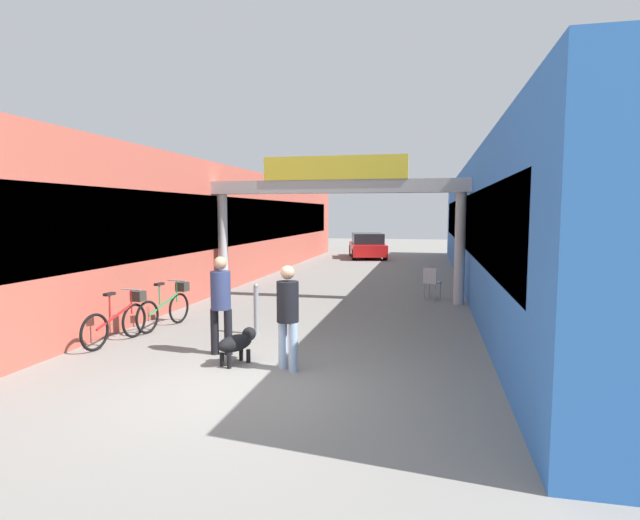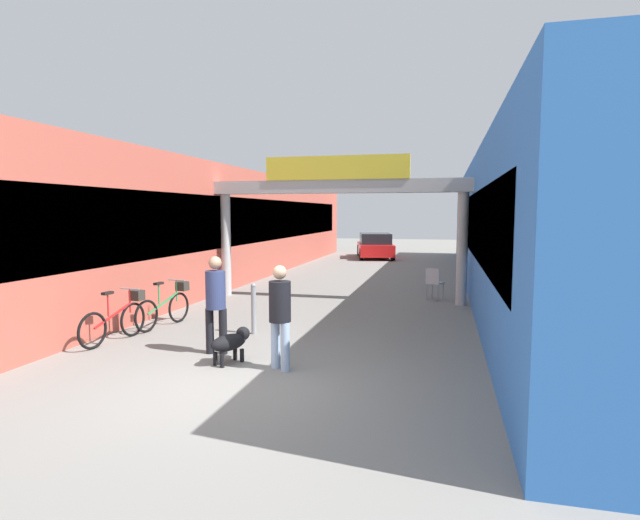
# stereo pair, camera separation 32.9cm
# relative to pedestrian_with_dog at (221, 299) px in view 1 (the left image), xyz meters

# --- Properties ---
(ground_plane) EXTENTS (80.00, 80.00, 0.00)m
(ground_plane) POSITION_rel_pedestrian_with_dog_xyz_m (0.90, -1.44, -0.97)
(ground_plane) COLOR gray
(storefront_left) EXTENTS (3.00, 26.00, 3.90)m
(storefront_left) POSITION_rel_pedestrian_with_dog_xyz_m (-4.19, 9.56, 0.98)
(storefront_left) COLOR #B25142
(storefront_left) RESTS_ON ground_plane
(storefront_right) EXTENTS (3.00, 26.00, 3.90)m
(storefront_right) POSITION_rel_pedestrian_with_dog_xyz_m (5.99, 9.56, 0.98)
(storefront_right) COLOR blue
(storefront_right) RESTS_ON ground_plane
(arcade_sign_gateway) EXTENTS (7.40, 0.47, 3.96)m
(arcade_sign_gateway) POSITION_rel_pedestrian_with_dog_xyz_m (0.90, 5.75, 1.83)
(arcade_sign_gateway) COLOR #B2B2B2
(arcade_sign_gateway) RESTS_ON ground_plane
(pedestrian_with_dog) EXTENTS (0.39, 0.37, 1.70)m
(pedestrian_with_dog) POSITION_rel_pedestrian_with_dog_xyz_m (0.00, 0.00, 0.00)
(pedestrian_with_dog) COLOR black
(pedestrian_with_dog) RESTS_ON ground_plane
(pedestrian_companion) EXTENTS (0.47, 0.47, 1.63)m
(pedestrian_companion) POSITION_rel_pedestrian_with_dog_xyz_m (1.35, -0.58, -0.04)
(pedestrian_companion) COLOR #A5BFE0
(pedestrian_companion) RESTS_ON ground_plane
(dog_on_leash) EXTENTS (0.58, 0.78, 0.55)m
(dog_on_leash) POSITION_rel_pedestrian_with_dog_xyz_m (0.47, -0.43, -0.62)
(dog_on_leash) COLOR black
(dog_on_leash) RESTS_ON ground_plane
(bicycle_red_nearest) EXTENTS (0.46, 1.68, 0.98)m
(bicycle_red_nearest) POSITION_rel_pedestrian_with_dog_xyz_m (-2.20, 0.34, -0.53)
(bicycle_red_nearest) COLOR black
(bicycle_red_nearest) RESTS_ON ground_plane
(bicycle_green_second) EXTENTS (0.46, 1.68, 0.98)m
(bicycle_green_second) POSITION_rel_pedestrian_with_dog_xyz_m (-1.97, 1.68, -0.53)
(bicycle_green_second) COLOR black
(bicycle_green_second) RESTS_ON ground_plane
(bollard_post_metal) EXTENTS (0.10, 0.10, 1.03)m
(bollard_post_metal) POSITION_rel_pedestrian_with_dog_xyz_m (0.10, 1.49, -0.45)
(bollard_post_metal) COLOR gray
(bollard_post_metal) RESTS_ON ground_plane
(cafe_chair_aluminium_nearer) EXTENTS (0.53, 0.53, 0.89)m
(cafe_chair_aluminium_nearer) POSITION_rel_pedestrian_with_dog_xyz_m (3.53, 6.40, -0.43)
(cafe_chair_aluminium_nearer) COLOR gray
(cafe_chair_aluminium_nearer) RESTS_ON ground_plane
(parked_car_red) EXTENTS (2.54, 4.28, 1.33)m
(parked_car_red) POSITION_rel_pedestrian_with_dog_xyz_m (0.19, 18.94, -0.33)
(parked_car_red) COLOR red
(parked_car_red) RESTS_ON ground_plane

